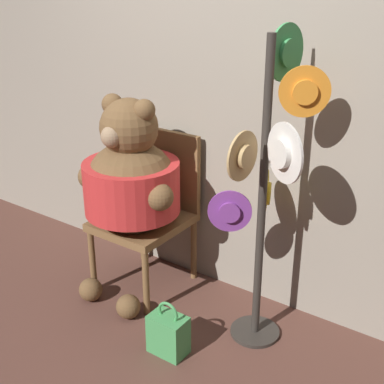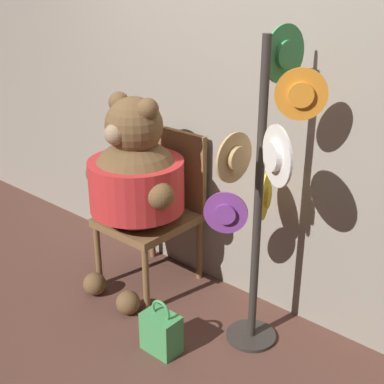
# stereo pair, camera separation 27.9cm
# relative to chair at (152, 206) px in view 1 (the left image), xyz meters

# --- Properties ---
(ground_plane) EXTENTS (14.00, 14.00, 0.00)m
(ground_plane) POSITION_rel_chair_xyz_m (0.43, -0.42, -0.53)
(ground_plane) COLOR brown
(wall_back) EXTENTS (8.00, 0.10, 2.65)m
(wall_back) POSITION_rel_chair_xyz_m (0.43, 0.27, 0.80)
(wall_back) COLOR gray
(wall_back) RESTS_ON ground_plane
(chair) EXTENTS (0.50, 0.55, 0.99)m
(chair) POSITION_rel_chair_xyz_m (0.00, 0.00, 0.00)
(chair) COLOR brown
(chair) RESTS_ON ground_plane
(teddy_bear) EXTENTS (0.69, 0.62, 1.27)m
(teddy_bear) POSITION_rel_chair_xyz_m (-0.00, -0.18, 0.23)
(teddy_bear) COLOR brown
(teddy_bear) RESTS_ON ground_plane
(hat_display_rack) EXTENTS (0.52, 0.60, 1.70)m
(hat_display_rack) POSITION_rel_chair_xyz_m (0.86, -0.13, 0.43)
(hat_display_rack) COLOR #332D28
(hat_display_rack) RESTS_ON ground_plane
(handbag_on_ground) EXTENTS (0.20, 0.13, 0.32)m
(handbag_on_ground) POSITION_rel_chair_xyz_m (0.54, -0.54, -0.41)
(handbag_on_ground) COLOR #479E56
(handbag_on_ground) RESTS_ON ground_plane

